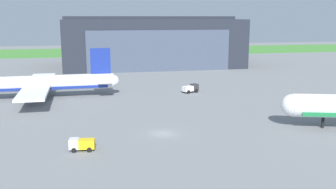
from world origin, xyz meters
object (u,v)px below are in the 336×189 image
airliner_far_left (35,84)px  fuel_bowser (191,88)px  ops_van (82,144)px  maintenance_hangar (151,42)px

airliner_far_left → fuel_bowser: bearing=-1.3°
fuel_bowser → ops_van: fuel_bowser is taller
airliner_far_left → fuel_bowser: size_ratio=8.85×
fuel_bowser → airliner_far_left: bearing=178.7°
maintenance_hangar → ops_van: 106.33m
airliner_far_left → fuel_bowser: 39.88m
fuel_bowser → ops_van: (-28.04, -40.67, -0.16)m
maintenance_hangar → ops_van: maintenance_hangar is taller
airliner_far_left → ops_van: 43.30m
maintenance_hangar → airliner_far_left: maintenance_hangar is taller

